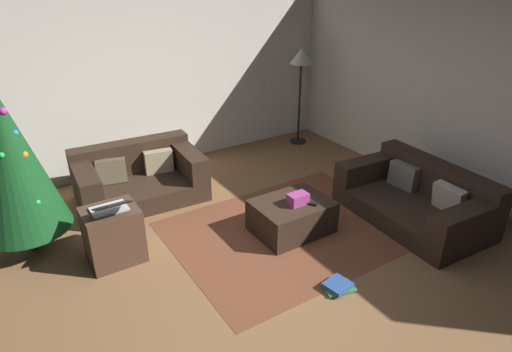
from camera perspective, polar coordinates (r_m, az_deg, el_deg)
The scene contains 14 objects.
ground_plane at distance 4.21m, azimuth -0.21°, elevation -13.69°, with size 6.40×6.40×0.00m, color brown.
rear_partition at distance 6.29m, azimuth -16.13°, elevation 12.15°, with size 6.40×0.12×2.60m, color silver.
corner_partition at distance 5.77m, azimuth 27.49°, elevation 9.08°, with size 0.12×6.40×2.60m, color silver.
couch_left at distance 5.71m, azimuth -15.18°, elevation -0.15°, with size 1.57×1.06×0.66m.
couch_right at distance 5.40m, azimuth 20.51°, elevation -2.78°, with size 1.09×1.73×0.63m.
ottoman at distance 4.85m, azimuth 4.69°, elevation -5.29°, with size 0.82×0.63×0.37m, color #332319.
gift_box at distance 4.69m, azimuth 5.52°, elevation -3.02°, with size 0.22×0.14×0.12m, color #B23F8C.
tv_remote at distance 4.73m, azimuth 7.09°, elevation -3.56°, with size 0.05×0.16×0.02m, color black.
christmas_tree at distance 4.77m, azimuth -29.43°, elevation 1.69°, with size 0.87×0.87×1.83m.
side_table at distance 4.56m, azimuth -18.20°, elevation -7.34°, with size 0.52×0.44×0.57m, color #4C3323.
laptop at distance 4.34m, azimuth -18.59°, elevation -3.96°, with size 0.34×0.38×0.18m.
book_stack at distance 4.18m, azimuth 10.74°, elevation -14.04°, with size 0.32×0.25×0.07m.
corner_lamp at distance 7.05m, azimuth 5.95°, elevation 14.50°, with size 0.36×0.36×1.55m.
area_rug at distance 4.94m, azimuth 4.62°, elevation -7.08°, with size 2.60×2.00×0.01m, color brown.
Camera 1 is at (-1.74, -2.75, 2.68)m, focal length 30.49 mm.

